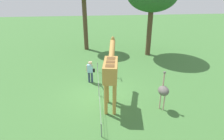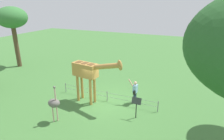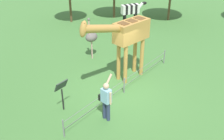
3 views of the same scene
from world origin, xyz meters
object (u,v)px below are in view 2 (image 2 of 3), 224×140
(ostrich, at_px, (54,103))
(info_sign, at_px, (136,104))
(giraffe, at_px, (89,72))
(visitor, at_px, (135,91))
(tree_west, at_px, (12,19))

(ostrich, xyz_separation_m, info_sign, (4.13, 2.21, -0.23))
(ostrich, distance_m, info_sign, 4.69)
(giraffe, bearing_deg, info_sign, -8.76)
(visitor, distance_m, tree_west, 14.56)
(info_sign, bearing_deg, giraffe, 171.24)
(visitor, height_order, tree_west, tree_west)
(giraffe, bearing_deg, ostrich, -104.12)
(visitor, height_order, ostrich, ostrich)
(ostrich, bearing_deg, giraffe, 75.88)
(tree_west, bearing_deg, visitor, -10.97)
(ostrich, bearing_deg, visitor, 47.97)
(visitor, bearing_deg, ostrich, -132.03)
(giraffe, height_order, info_sign, giraffe)
(visitor, relative_size, tree_west, 0.28)
(giraffe, relative_size, info_sign, 2.81)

